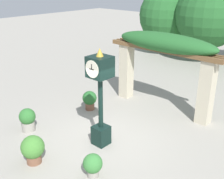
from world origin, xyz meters
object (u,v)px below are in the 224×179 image
at_px(potted_plant_near_left, 28,119).
at_px(potted_plant_near_right, 33,149).
at_px(pedestal_clock, 100,92).
at_px(potted_plant_far_right, 93,165).
at_px(potted_plant_far_left, 90,99).

bearing_deg(potted_plant_near_left, potted_plant_near_right, -27.66).
relative_size(pedestal_clock, potted_plant_far_right, 4.65).
relative_size(potted_plant_near_left, potted_plant_far_left, 1.06).
relative_size(potted_plant_near_right, potted_plant_far_left, 1.09).
bearing_deg(potted_plant_far_right, potted_plant_near_left, 176.96).
xyz_separation_m(potted_plant_far_left, potted_plant_far_right, (2.99, -2.71, -0.06)).
relative_size(pedestal_clock, potted_plant_far_left, 4.01).
relative_size(potted_plant_far_left, potted_plant_far_right, 1.16).
height_order(potted_plant_near_right, potted_plant_far_left, potted_plant_near_right).
bearing_deg(pedestal_clock, potted_plant_far_left, 144.64).
xyz_separation_m(potted_plant_near_left, potted_plant_near_right, (1.67, -0.87, 0.02)).
relative_size(pedestal_clock, potted_plant_near_right, 3.68).
bearing_deg(potted_plant_far_right, potted_plant_far_left, 137.75).
distance_m(potted_plant_near_left, potted_plant_far_right, 3.32).
bearing_deg(potted_plant_far_left, potted_plant_near_left, -97.29).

